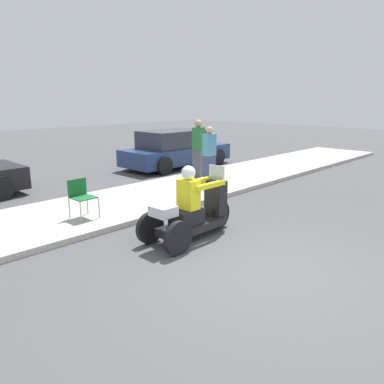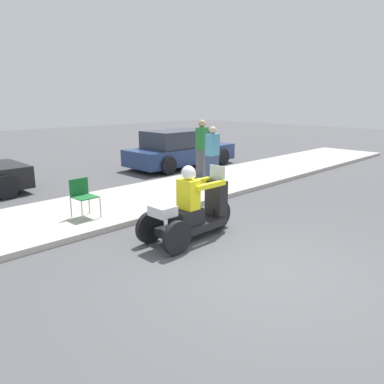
{
  "view_description": "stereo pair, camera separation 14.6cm",
  "coord_description": "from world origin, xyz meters",
  "px_view_note": "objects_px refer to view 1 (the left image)",
  "views": [
    {
      "loc": [
        -4.62,
        -2.87,
        2.6
      ],
      "look_at": [
        0.22,
        1.81,
        0.91
      ],
      "focal_mm": 35.0,
      "sensor_mm": 36.0,
      "label": 1
    },
    {
      "loc": [
        -4.51,
        -2.97,
        2.6
      ],
      "look_at": [
        0.22,
        1.81,
        0.91
      ],
      "focal_mm": 35.0,
      "sensor_mm": 36.0,
      "label": 2
    }
  ],
  "objects_px": {
    "folding_chair_set_back": "(81,194)",
    "spectator_end_of_line": "(198,149)",
    "parked_car_lot_left": "(176,150)",
    "motorcycle_trike": "(192,213)",
    "spectator_far_back": "(209,156)"
  },
  "relations": [
    {
      "from": "spectator_end_of_line",
      "to": "folding_chair_set_back",
      "type": "distance_m",
      "value": 5.06
    },
    {
      "from": "folding_chair_set_back",
      "to": "spectator_far_back",
      "type": "bearing_deg",
      "value": 4.58
    },
    {
      "from": "folding_chair_set_back",
      "to": "parked_car_lot_left",
      "type": "height_order",
      "value": "parked_car_lot_left"
    },
    {
      "from": "motorcycle_trike",
      "to": "parked_car_lot_left",
      "type": "distance_m",
      "value": 7.71
    },
    {
      "from": "motorcycle_trike",
      "to": "parked_car_lot_left",
      "type": "relative_size",
      "value": 0.47
    },
    {
      "from": "motorcycle_trike",
      "to": "spectator_far_back",
      "type": "xyz_separation_m",
      "value": [
        3.52,
        2.7,
        0.42
      ]
    },
    {
      "from": "parked_car_lot_left",
      "to": "motorcycle_trike",
      "type": "bearing_deg",
      "value": -131.15
    },
    {
      "from": "motorcycle_trike",
      "to": "spectator_end_of_line",
      "type": "bearing_deg",
      "value": 41.88
    },
    {
      "from": "spectator_end_of_line",
      "to": "folding_chair_set_back",
      "type": "relative_size",
      "value": 2.22
    },
    {
      "from": "folding_chair_set_back",
      "to": "spectator_end_of_line",
      "type": "bearing_deg",
      "value": 13.53
    },
    {
      "from": "spectator_end_of_line",
      "to": "parked_car_lot_left",
      "type": "bearing_deg",
      "value": 63.33
    },
    {
      "from": "spectator_far_back",
      "to": "parked_car_lot_left",
      "type": "height_order",
      "value": "spectator_far_back"
    },
    {
      "from": "motorcycle_trike",
      "to": "folding_chair_set_back",
      "type": "relative_size",
      "value": 2.55
    },
    {
      "from": "spectator_far_back",
      "to": "parked_car_lot_left",
      "type": "distance_m",
      "value": 3.48
    },
    {
      "from": "spectator_far_back",
      "to": "motorcycle_trike",
      "type": "bearing_deg",
      "value": -142.55
    }
  ]
}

